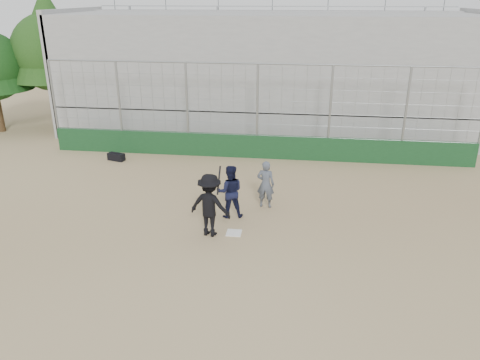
# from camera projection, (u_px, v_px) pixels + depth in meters

# --- Properties ---
(ground) EXTENTS (90.00, 90.00, 0.00)m
(ground) POSITION_uv_depth(u_px,v_px,m) (234.00, 233.00, 13.87)
(ground) COLOR olive
(ground) RESTS_ON ground
(home_plate) EXTENTS (0.44, 0.44, 0.02)m
(home_plate) POSITION_uv_depth(u_px,v_px,m) (234.00, 233.00, 13.87)
(home_plate) COLOR white
(home_plate) RESTS_ON ground
(backstop) EXTENTS (18.10, 0.25, 4.04)m
(backstop) POSITION_uv_depth(u_px,v_px,m) (257.00, 136.00, 19.97)
(backstop) COLOR #12381A
(backstop) RESTS_ON ground
(bleachers) EXTENTS (20.25, 6.70, 6.98)m
(bleachers) POSITION_uv_depth(u_px,v_px,m) (267.00, 72.00, 23.80)
(bleachers) COLOR gray
(bleachers) RESTS_ON ground
(tree_left) EXTENTS (4.48, 4.48, 7.00)m
(tree_left) POSITION_uv_depth(u_px,v_px,m) (50.00, 41.00, 23.71)
(tree_left) COLOR #392015
(tree_left) RESTS_ON ground
(batter_at_plate) EXTENTS (1.35, 0.96, 2.03)m
(batter_at_plate) POSITION_uv_depth(u_px,v_px,m) (210.00, 205.00, 13.46)
(batter_at_plate) COLOR black
(batter_at_plate) RESTS_ON ground
(catcher_crouched) EXTENTS (0.96, 0.82, 1.17)m
(catcher_crouched) POSITION_uv_depth(u_px,v_px,m) (230.00, 200.00, 14.68)
(catcher_crouched) COLOR black
(catcher_crouched) RESTS_ON ground
(umpire) EXTENTS (0.63, 0.46, 1.45)m
(umpire) POSITION_uv_depth(u_px,v_px,m) (266.00, 187.00, 15.35)
(umpire) COLOR #4A515D
(umpire) RESTS_ON ground
(equipment_bag) EXTENTS (0.78, 0.50, 0.35)m
(equipment_bag) POSITION_uv_depth(u_px,v_px,m) (116.00, 157.00, 19.92)
(equipment_bag) COLOR black
(equipment_bag) RESTS_ON ground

